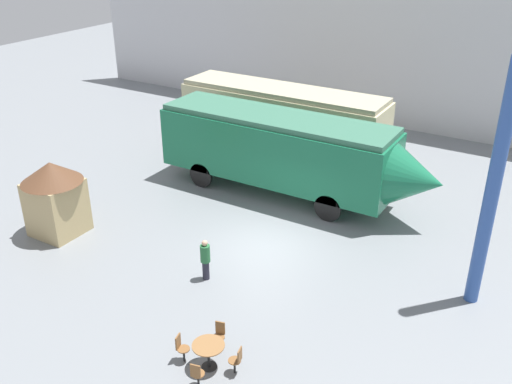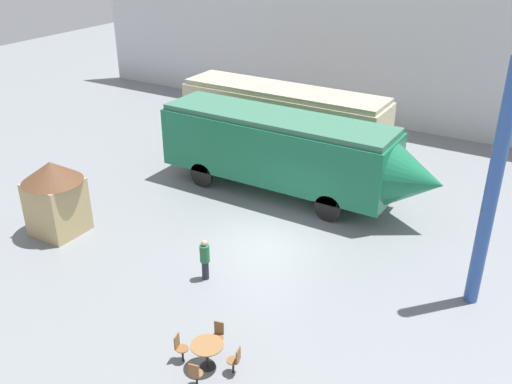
# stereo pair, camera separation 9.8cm
# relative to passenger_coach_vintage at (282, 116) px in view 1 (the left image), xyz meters

# --- Properties ---
(ground_plane) EXTENTS (80.00, 80.00, 0.00)m
(ground_plane) POSITION_rel_passenger_coach_vintage_xyz_m (3.88, -8.49, -2.06)
(ground_plane) COLOR gray
(backdrop_wall) EXTENTS (44.00, 0.15, 9.00)m
(backdrop_wall) POSITION_rel_passenger_coach_vintage_xyz_m (3.88, 7.07, 2.44)
(backdrop_wall) COLOR silver
(backdrop_wall) RESTS_ON ground_plane
(passenger_coach_vintage) EXTENTS (10.80, 2.66, 3.51)m
(passenger_coach_vintage) POSITION_rel_passenger_coach_vintage_xyz_m (0.00, 0.00, 0.00)
(passenger_coach_vintage) COLOR beige
(passenger_coach_vintage) RESTS_ON ground_plane
(streamlined_locomotive) EXTENTS (12.57, 2.81, 3.61)m
(streamlined_locomotive) POSITION_rel_passenger_coach_vintage_xyz_m (2.74, -4.16, 0.09)
(streamlined_locomotive) COLOR #196B47
(streamlined_locomotive) RESTS_ON ground_plane
(cafe_table_near) EXTENTS (0.91, 0.91, 0.78)m
(cafe_table_near) POSITION_rel_passenger_coach_vintage_xyz_m (5.79, -14.89, -1.44)
(cafe_table_near) COLOR black
(cafe_table_near) RESTS_ON ground_plane
(cafe_chair_0) EXTENTS (0.38, 0.36, 0.87)m
(cafe_chair_0) POSITION_rel_passenger_coach_vintage_xyz_m (4.98, -15.08, -1.55)
(cafe_chair_0) COLOR black
(cafe_chair_0) RESTS_ON ground_plane
(cafe_chair_1) EXTENTS (0.36, 0.38, 0.87)m
(cafe_chair_1) POSITION_rel_passenger_coach_vintage_xyz_m (5.98, -15.69, -1.55)
(cafe_chair_1) COLOR black
(cafe_chair_1) RESTS_ON ground_plane
(cafe_chair_2) EXTENTS (0.38, 0.36, 0.87)m
(cafe_chair_2) POSITION_rel_passenger_coach_vintage_xyz_m (6.60, -14.70, -1.55)
(cafe_chair_2) COLOR black
(cafe_chair_2) RESTS_ON ground_plane
(cafe_chair_3) EXTENTS (0.36, 0.38, 0.87)m
(cafe_chair_3) POSITION_rel_passenger_coach_vintage_xyz_m (5.60, -14.08, -1.55)
(cafe_chair_3) COLOR black
(cafe_chair_3) RESTS_ON ground_plane
(visitor_person) EXTENTS (0.34, 0.34, 1.53)m
(visitor_person) POSITION_rel_passenger_coach_vintage_xyz_m (3.24, -11.43, -1.24)
(visitor_person) COLOR #262633
(visitor_person) RESTS_ON ground_plane
(ticket_kiosk) EXTENTS (2.34, 2.34, 3.00)m
(ticket_kiosk) POSITION_rel_passenger_coach_vintage_xyz_m (-3.60, -11.75, -0.39)
(ticket_kiosk) COLOR tan
(ticket_kiosk) RESTS_ON ground_plane
(support_pillar) EXTENTS (0.44, 0.44, 8.00)m
(support_pillar) POSITION_rel_passenger_coach_vintage_xyz_m (11.37, -7.93, 1.94)
(support_pillar) COLOR #2D519E
(support_pillar) RESTS_ON ground_plane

